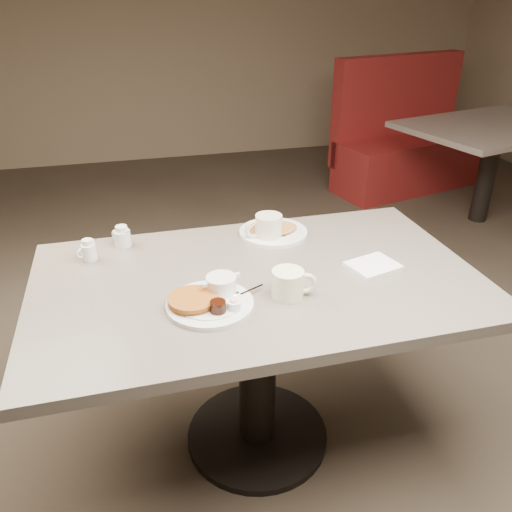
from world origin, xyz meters
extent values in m
cube|color=#4C3F33|center=(0.00, 0.00, -0.01)|extent=(7.00, 8.00, 0.02)
cube|color=#9E876B|center=(0.00, 4.01, 1.40)|extent=(7.00, 0.02, 2.80)
cube|color=slate|center=(0.00, 0.00, 0.73)|extent=(1.50, 0.90, 0.04)
cylinder|color=black|center=(0.00, 0.00, 0.38)|extent=(0.14, 0.14, 0.69)
cylinder|color=black|center=(0.00, 0.00, 0.01)|extent=(0.56, 0.56, 0.03)
cylinder|color=white|center=(-0.19, -0.14, 0.76)|extent=(0.34, 0.34, 0.01)
cylinder|color=white|center=(-0.19, -0.14, 0.77)|extent=(0.25, 0.25, 0.00)
cylinder|color=#A15619|center=(-0.24, -0.13, 0.77)|extent=(0.19, 0.19, 0.01)
cylinder|color=#A15619|center=(-0.24, -0.13, 0.78)|extent=(0.19, 0.19, 0.01)
cylinder|color=white|center=(-0.14, -0.09, 0.79)|extent=(0.12, 0.12, 0.05)
cube|color=white|center=(-0.20, -0.11, 0.81)|extent=(0.02, 0.02, 0.01)
cube|color=white|center=(-0.09, -0.07, 0.81)|extent=(0.02, 0.02, 0.01)
ellipsoid|color=white|center=(-0.15, -0.09, 0.81)|extent=(0.05, 0.05, 0.03)
ellipsoid|color=white|center=(-0.13, -0.09, 0.81)|extent=(0.05, 0.05, 0.02)
cylinder|color=black|center=(-0.17, -0.20, 0.78)|extent=(0.06, 0.06, 0.04)
cylinder|color=white|center=(-0.13, -0.19, 0.78)|extent=(0.06, 0.06, 0.03)
ellipsoid|color=beige|center=(-0.13, -0.19, 0.79)|extent=(0.03, 0.03, 0.02)
cube|color=silver|center=(-0.05, -0.11, 0.77)|extent=(0.10, 0.05, 0.00)
ellipsoid|color=silver|center=(-0.11, -0.11, 0.77)|extent=(0.04, 0.03, 0.01)
cylinder|color=white|center=(0.06, -0.14, 0.80)|extent=(0.12, 0.12, 0.09)
cylinder|color=#2D2A20|center=(0.06, -0.14, 0.83)|extent=(0.10, 0.10, 0.01)
torus|color=white|center=(0.12, -0.15, 0.80)|extent=(0.07, 0.03, 0.07)
cube|color=white|center=(0.40, -0.05, 0.76)|extent=(0.19, 0.17, 0.02)
cylinder|color=white|center=(0.12, 0.28, 0.80)|extent=(0.11, 0.11, 0.10)
torus|color=white|center=(0.06, 0.27, 0.80)|extent=(0.08, 0.02, 0.08)
cylinder|color=white|center=(-0.55, 0.27, 0.78)|extent=(0.06, 0.06, 0.06)
cylinder|color=white|center=(-0.55, 0.27, 0.82)|extent=(0.04, 0.04, 0.02)
cone|color=white|center=(-0.53, 0.28, 0.82)|extent=(0.02, 0.02, 0.02)
torus|color=white|center=(-0.58, 0.26, 0.79)|extent=(0.04, 0.02, 0.04)
cylinder|color=white|center=(-0.43, 0.36, 0.78)|extent=(0.08, 0.08, 0.06)
cylinder|color=white|center=(-0.43, 0.36, 0.82)|extent=(0.06, 0.06, 0.02)
cone|color=white|center=(-0.42, 0.34, 0.82)|extent=(0.03, 0.03, 0.02)
torus|color=white|center=(-0.45, 0.39, 0.79)|extent=(0.04, 0.04, 0.04)
cylinder|color=white|center=(0.15, 0.31, 0.76)|extent=(0.30, 0.30, 0.01)
ellipsoid|color=#C48840|center=(0.15, 0.31, 0.78)|extent=(0.21, 0.16, 0.02)
cube|color=maroon|center=(2.05, 2.51, 0.23)|extent=(1.40, 0.79, 0.45)
cube|color=maroon|center=(2.00, 2.72, 0.67)|extent=(1.32, 0.44, 0.90)
cube|color=gray|center=(2.24, 1.70, 0.73)|extent=(1.49, 1.16, 0.04)
cylinder|color=black|center=(2.24, 1.70, 0.35)|extent=(0.16, 0.16, 0.71)
camera|label=1|loc=(-0.39, -1.47, 1.62)|focal=36.29mm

